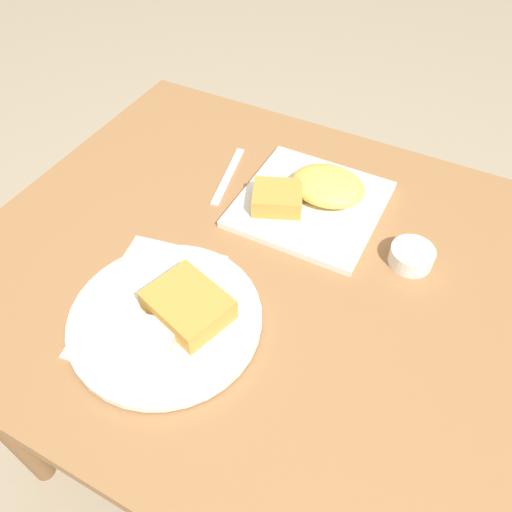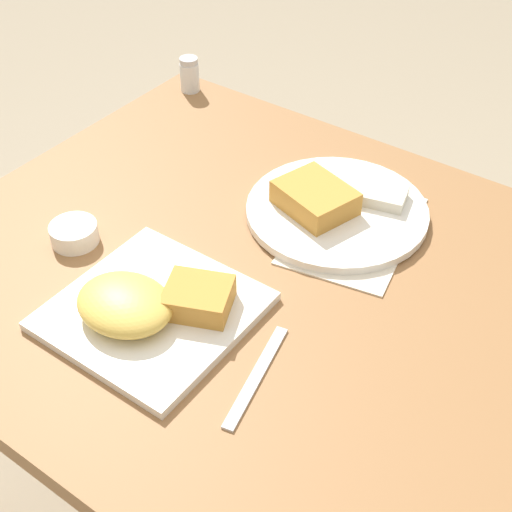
{
  "view_description": "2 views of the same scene",
  "coord_description": "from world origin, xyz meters",
  "px_view_note": "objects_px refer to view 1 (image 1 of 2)",
  "views": [
    {
      "loc": [
        -0.27,
        0.5,
        1.35
      ],
      "look_at": [
        -0.02,
        0.02,
        0.74
      ],
      "focal_mm": 35.0,
      "sensor_mm": 36.0,
      "label": 1
    },
    {
      "loc": [
        0.48,
        -0.65,
        1.42
      ],
      "look_at": [
        0.03,
        -0.01,
        0.74
      ],
      "focal_mm": 50.0,
      "sensor_mm": 36.0,
      "label": 2
    }
  ],
  "objects_px": {
    "plate_oval_far": "(168,317)",
    "sauce_ramekin": "(412,256)",
    "butter_knife": "(228,176)",
    "plate_square_near": "(313,196)"
  },
  "relations": [
    {
      "from": "plate_oval_far",
      "to": "sauce_ramekin",
      "type": "distance_m",
      "value": 0.42
    },
    {
      "from": "sauce_ramekin",
      "to": "butter_knife",
      "type": "height_order",
      "value": "sauce_ramekin"
    },
    {
      "from": "plate_oval_far",
      "to": "butter_knife",
      "type": "xyz_separation_m",
      "value": [
        0.09,
        -0.35,
        -0.02
      ]
    },
    {
      "from": "plate_oval_far",
      "to": "sauce_ramekin",
      "type": "relative_size",
      "value": 3.99
    },
    {
      "from": "plate_square_near",
      "to": "butter_knife",
      "type": "xyz_separation_m",
      "value": [
        0.18,
        0.0,
        -0.02
      ]
    },
    {
      "from": "plate_square_near",
      "to": "sauce_ramekin",
      "type": "xyz_separation_m",
      "value": [
        -0.21,
        0.06,
        -0.0
      ]
    },
    {
      "from": "sauce_ramekin",
      "to": "plate_square_near",
      "type": "bearing_deg",
      "value": -15.23
    },
    {
      "from": "sauce_ramekin",
      "to": "butter_knife",
      "type": "xyz_separation_m",
      "value": [
        0.39,
        -0.06,
        -0.01
      ]
    },
    {
      "from": "plate_square_near",
      "to": "plate_oval_far",
      "type": "height_order",
      "value": "plate_square_near"
    },
    {
      "from": "plate_square_near",
      "to": "sauce_ramekin",
      "type": "relative_size",
      "value": 3.45
    }
  ]
}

